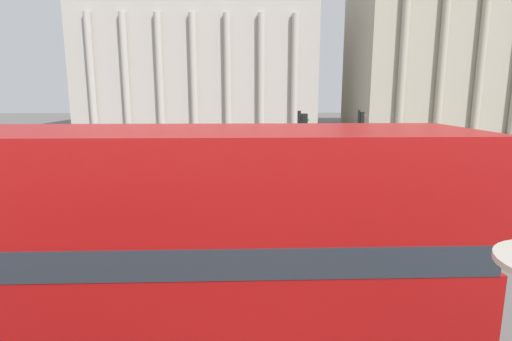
{
  "coord_description": "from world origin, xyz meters",
  "views": [
    {
      "loc": [
        -0.42,
        -1.99,
        4.78
      ],
      "look_at": [
        0.2,
        16.0,
        1.3
      ],
      "focal_mm": 28.0,
      "sensor_mm": 36.0,
      "label": 1
    }
  ],
  "objects": [
    {
      "name": "double_decker_bus",
      "position": [
        -2.3,
        4.25,
        2.35
      ],
      "size": [
        11.05,
        2.69,
        4.23
      ],
      "rotation": [
        0.0,
        0.0,
        -0.12
      ],
      "color": "black",
      "rests_on": "ground_plane"
    },
    {
      "name": "plaza_building_left",
      "position": [
        -6.47,
        57.79,
        8.8
      ],
      "size": [
        32.49,
        16.46,
        17.61
      ],
      "color": "#BCB2A8",
      "rests_on": "ground_plane"
    },
    {
      "name": "plaza_building_right",
      "position": [
        32.13,
        52.51,
        11.4
      ],
      "size": [
        35.26,
        15.05,
        22.81
      ],
      "color": "#B2A893",
      "rests_on": "ground_plane"
    },
    {
      "name": "traffic_light_near",
      "position": [
        1.63,
        11.93,
        2.72
      ],
      "size": [
        0.42,
        0.24,
        4.2
      ],
      "color": "black",
      "rests_on": "ground_plane"
    },
    {
      "name": "traffic_light_mid",
      "position": [
        5.97,
        19.58,
        2.55
      ],
      "size": [
        0.42,
        0.24,
        3.91
      ],
      "color": "black",
      "rests_on": "ground_plane"
    },
    {
      "name": "car_silver",
      "position": [
        -5.45,
        25.67,
        0.7
      ],
      "size": [
        4.2,
        1.93,
        1.35
      ],
      "rotation": [
        0.0,
        0.0,
        3.88
      ],
      "color": "black",
      "rests_on": "ground_plane"
    },
    {
      "name": "pedestrian_blue",
      "position": [
        -1.03,
        33.71,
        0.94
      ],
      "size": [
        0.32,
        0.32,
        1.64
      ],
      "rotation": [
        0.0,
        0.0,
        5.09
      ],
      "color": "#282B33",
      "rests_on": "ground_plane"
    },
    {
      "name": "pedestrian_white",
      "position": [
        7.39,
        19.14,
        1.05
      ],
      "size": [
        0.32,
        0.32,
        1.81
      ],
      "rotation": [
        0.0,
        0.0,
        6.18
      ],
      "color": "#282B33",
      "rests_on": "ground_plane"
    }
  ]
}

